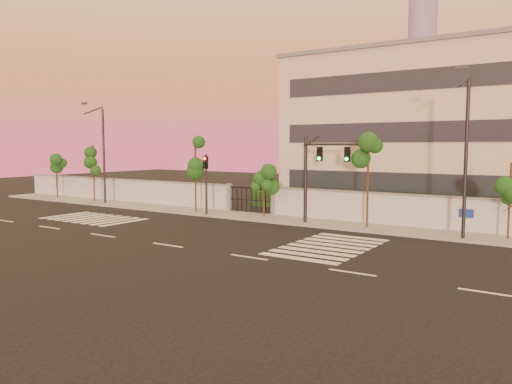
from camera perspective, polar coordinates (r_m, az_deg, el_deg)
ground at (r=25.95m, az=-10.03°, el=-6.02°), size 120.00×120.00×0.00m
sidewalk at (r=34.20m, az=2.19°, el=-3.08°), size 60.00×3.00×0.15m
perimeter_wall at (r=35.30m, az=3.61°, el=-1.20°), size 60.00×0.36×2.20m
hedge_row at (r=37.23m, az=7.13°, el=-1.28°), size 41.00×4.25×1.80m
institutional_building at (r=41.31m, az=21.66°, el=6.45°), size 24.40×12.40×12.25m
distant_skyscraper at (r=314.81m, az=18.42°, el=15.44°), size 16.00×16.00×118.00m
road_markings at (r=29.73m, az=-7.24°, el=-4.51°), size 57.00×7.62×0.02m
street_tree_a at (r=51.23m, az=-21.82°, el=2.65°), size 1.51×1.20×4.11m
street_tree_b at (r=46.36m, az=-18.06°, el=3.44°), size 1.53×1.22×5.12m
street_tree_c at (r=37.26m, az=-6.91°, el=3.89°), size 1.60×1.27×5.67m
street_tree_d at (r=34.38m, az=0.97°, el=1.54°), size 1.38×1.10×3.81m
street_tree_e at (r=30.63m, az=12.77°, el=3.88°), size 1.61×1.28×5.94m
street_tree_f at (r=29.27m, az=27.10°, el=0.84°), size 1.31×1.05×4.18m
traffic_signal_main at (r=31.63m, az=6.83°, el=2.63°), size 3.58×0.85×5.70m
traffic_signal_secondary at (r=35.84m, az=-5.74°, el=1.72°), size 0.35×0.34×4.47m
streetlight_west at (r=44.51m, az=-17.19°, el=4.53°), size 0.51×2.07×8.59m
streetlight_east at (r=28.25m, az=22.82°, el=4.43°), size 0.53×2.15×8.94m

